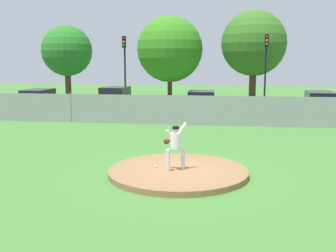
{
  "coord_description": "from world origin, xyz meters",
  "views": [
    {
      "loc": [
        1.43,
        -12.45,
        3.67
      ],
      "look_at": [
        -0.53,
        1.42,
        1.35
      ],
      "focal_mm": 42.92,
      "sensor_mm": 36.0,
      "label": 1
    }
  ],
  "objects_px": {
    "baseball": "(155,167)",
    "traffic_light_far": "(266,59)",
    "parked_car_teal": "(201,103)",
    "traffic_cone_orange": "(60,111)",
    "traffic_light_near": "(125,59)",
    "parked_car_charcoal": "(320,105)",
    "pitcher_youth": "(175,143)",
    "parked_car_white": "(38,101)",
    "parked_car_champagne": "(115,101)"
  },
  "relations": [
    {
      "from": "traffic_light_near",
      "to": "traffic_cone_orange",
      "type": "bearing_deg",
      "value": -119.59
    },
    {
      "from": "parked_car_champagne",
      "to": "baseball",
      "type": "bearing_deg",
      "value": -69.85
    },
    {
      "from": "parked_car_white",
      "to": "baseball",
      "type": "bearing_deg",
      "value": -52.65
    },
    {
      "from": "traffic_light_near",
      "to": "pitcher_youth",
      "type": "bearing_deg",
      "value": -71.39
    },
    {
      "from": "parked_car_charcoal",
      "to": "pitcher_youth",
      "type": "bearing_deg",
      "value": -117.77
    },
    {
      "from": "parked_car_champagne",
      "to": "traffic_light_near",
      "type": "xyz_separation_m",
      "value": [
        -0.35,
        4.18,
        2.87
      ]
    },
    {
      "from": "parked_car_charcoal",
      "to": "parked_car_teal",
      "type": "relative_size",
      "value": 1.19
    },
    {
      "from": "baseball",
      "to": "parked_car_charcoal",
      "type": "height_order",
      "value": "parked_car_charcoal"
    },
    {
      "from": "baseball",
      "to": "parked_car_teal",
      "type": "xyz_separation_m",
      "value": [
        0.64,
        14.72,
        0.54
      ]
    },
    {
      "from": "parked_car_white",
      "to": "traffic_cone_orange",
      "type": "distance_m",
      "value": 2.4
    },
    {
      "from": "pitcher_youth",
      "to": "parked_car_teal",
      "type": "height_order",
      "value": "pitcher_youth"
    },
    {
      "from": "baseball",
      "to": "traffic_light_near",
      "type": "height_order",
      "value": "traffic_light_near"
    },
    {
      "from": "pitcher_youth",
      "to": "traffic_light_near",
      "type": "relative_size",
      "value": 0.28
    },
    {
      "from": "traffic_light_near",
      "to": "traffic_light_far",
      "type": "distance_m",
      "value": 10.93
    },
    {
      "from": "parked_car_champagne",
      "to": "parked_car_charcoal",
      "type": "bearing_deg",
      "value": -1.59
    },
    {
      "from": "parked_car_teal",
      "to": "traffic_light_far",
      "type": "height_order",
      "value": "traffic_light_far"
    },
    {
      "from": "traffic_cone_orange",
      "to": "traffic_light_near",
      "type": "height_order",
      "value": "traffic_light_near"
    },
    {
      "from": "parked_car_charcoal",
      "to": "traffic_light_near",
      "type": "bearing_deg",
      "value": 161.91
    },
    {
      "from": "traffic_light_near",
      "to": "parked_car_charcoal",
      "type": "bearing_deg",
      "value": -18.09
    },
    {
      "from": "parked_car_charcoal",
      "to": "baseball",
      "type": "bearing_deg",
      "value": -120.15
    },
    {
      "from": "parked_car_teal",
      "to": "traffic_light_far",
      "type": "bearing_deg",
      "value": 42.58
    },
    {
      "from": "parked_car_teal",
      "to": "traffic_cone_orange",
      "type": "relative_size",
      "value": 7.44
    },
    {
      "from": "traffic_cone_orange",
      "to": "traffic_light_near",
      "type": "bearing_deg",
      "value": 60.41
    },
    {
      "from": "parked_car_white",
      "to": "traffic_light_far",
      "type": "xyz_separation_m",
      "value": [
        16.15,
        4.62,
        2.96
      ]
    },
    {
      "from": "parked_car_charcoal",
      "to": "traffic_light_far",
      "type": "relative_size",
      "value": 0.88
    },
    {
      "from": "parked_car_champagne",
      "to": "parked_car_charcoal",
      "type": "relative_size",
      "value": 0.85
    },
    {
      "from": "parked_car_white",
      "to": "traffic_light_near",
      "type": "xyz_separation_m",
      "value": [
        5.22,
        4.45,
        2.94
      ]
    },
    {
      "from": "traffic_cone_orange",
      "to": "pitcher_youth",
      "type": "bearing_deg",
      "value": -54.52
    },
    {
      "from": "parked_car_teal",
      "to": "traffic_light_far",
      "type": "relative_size",
      "value": 0.74
    },
    {
      "from": "parked_car_teal",
      "to": "traffic_cone_orange",
      "type": "bearing_deg",
      "value": -170.94
    },
    {
      "from": "pitcher_youth",
      "to": "traffic_light_far",
      "type": "distance_m",
      "value": 19.83
    },
    {
      "from": "pitcher_youth",
      "to": "parked_car_charcoal",
      "type": "relative_size",
      "value": 0.32
    },
    {
      "from": "baseball",
      "to": "parked_car_white",
      "type": "height_order",
      "value": "parked_car_white"
    },
    {
      "from": "baseball",
      "to": "parked_car_charcoal",
      "type": "xyz_separation_m",
      "value": [
        8.25,
        14.21,
        0.57
      ]
    },
    {
      "from": "parked_car_champagne",
      "to": "parked_car_teal",
      "type": "xyz_separation_m",
      "value": [
        5.99,
        0.13,
        -0.09
      ]
    },
    {
      "from": "baseball",
      "to": "parked_car_teal",
      "type": "bearing_deg",
      "value": 87.53
    },
    {
      "from": "parked_car_teal",
      "to": "traffic_light_near",
      "type": "height_order",
      "value": "traffic_light_near"
    },
    {
      "from": "parked_car_champagne",
      "to": "traffic_light_near",
      "type": "bearing_deg",
      "value": 94.73
    },
    {
      "from": "traffic_light_near",
      "to": "parked_car_champagne",
      "type": "bearing_deg",
      "value": -85.27
    },
    {
      "from": "parked_car_champagne",
      "to": "traffic_light_near",
      "type": "relative_size",
      "value": 0.76
    },
    {
      "from": "parked_car_champagne",
      "to": "parked_car_teal",
      "type": "bearing_deg",
      "value": 1.26
    },
    {
      "from": "parked_car_teal",
      "to": "parked_car_white",
      "type": "bearing_deg",
      "value": -178.0
    },
    {
      "from": "traffic_cone_orange",
      "to": "traffic_light_near",
      "type": "xyz_separation_m",
      "value": [
        3.16,
        5.56,
        3.45
      ]
    },
    {
      "from": "baseball",
      "to": "traffic_light_far",
      "type": "distance_m",
      "value": 19.96
    },
    {
      "from": "parked_car_charcoal",
      "to": "traffic_light_far",
      "type": "height_order",
      "value": "traffic_light_far"
    },
    {
      "from": "traffic_light_far",
      "to": "pitcher_youth",
      "type": "bearing_deg",
      "value": -103.39
    },
    {
      "from": "parked_car_charcoal",
      "to": "parked_car_teal",
      "type": "distance_m",
      "value": 7.63
    },
    {
      "from": "parked_car_champagne",
      "to": "traffic_light_far",
      "type": "relative_size",
      "value": 0.75
    },
    {
      "from": "pitcher_youth",
      "to": "traffic_light_near",
      "type": "height_order",
      "value": "traffic_light_near"
    },
    {
      "from": "traffic_light_far",
      "to": "baseball",
      "type": "bearing_deg",
      "value": -105.44
    }
  ]
}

